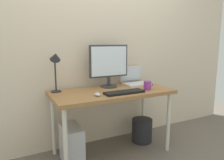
{
  "coord_description": "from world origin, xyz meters",
  "views": [
    {
      "loc": [
        -1.07,
        -2.11,
        1.29
      ],
      "look_at": [
        0.0,
        0.0,
        0.86
      ],
      "focal_mm": 34.87,
      "sensor_mm": 36.0,
      "label": 1
    }
  ],
  "objects": [
    {
      "name": "monitor",
      "position": [
        0.05,
        0.18,
        1.02
      ],
      "size": [
        0.49,
        0.2,
        0.5
      ],
      "color": "#333338",
      "rests_on": "desk"
    },
    {
      "name": "keyboard",
      "position": [
        0.06,
        -0.18,
        0.75
      ],
      "size": [
        0.44,
        0.14,
        0.02
      ],
      "primitive_type": "cube",
      "color": "black",
      "rests_on": "desk"
    },
    {
      "name": "laptop",
      "position": [
        0.43,
        0.21,
        0.8
      ],
      "size": [
        0.32,
        0.29,
        0.22
      ],
      "color": "silver",
      "rests_on": "desk"
    },
    {
      "name": "wastebasket",
      "position": [
        0.47,
        0.07,
        0.15
      ],
      "size": [
        0.26,
        0.26,
        0.3
      ],
      "primitive_type": "cylinder",
      "color": "#232328",
      "rests_on": "ground_plane"
    },
    {
      "name": "computer_tower",
      "position": [
        -0.49,
        -0.03,
        0.21
      ],
      "size": [
        0.18,
        0.36,
        0.42
      ],
      "primitive_type": "cube",
      "color": "#B2B2B7",
      "rests_on": "ground_plane"
    },
    {
      "name": "desk_lamp",
      "position": [
        -0.57,
        0.19,
        1.06
      ],
      "size": [
        0.11,
        0.16,
        0.45
      ],
      "color": "#232328",
      "rests_on": "desk"
    },
    {
      "name": "mouse",
      "position": [
        -0.24,
        -0.15,
        0.76
      ],
      "size": [
        0.06,
        0.09,
        0.03
      ],
      "primitive_type": "ellipsoid",
      "color": "silver",
      "rests_on": "desk"
    },
    {
      "name": "desk",
      "position": [
        0.0,
        0.0,
        0.67
      ],
      "size": [
        1.34,
        0.63,
        0.74
      ],
      "color": "olive",
      "rests_on": "ground_plane"
    },
    {
      "name": "ground_plane",
      "position": [
        0.0,
        0.0,
        0.0
      ],
      "size": [
        6.0,
        6.0,
        0.0
      ],
      "primitive_type": "plane",
      "color": "#665B51"
    },
    {
      "name": "coffee_mug",
      "position": [
        0.38,
        -0.14,
        0.79
      ],
      "size": [
        0.12,
        0.08,
        0.1
      ],
      "color": "purple",
      "rests_on": "desk"
    },
    {
      "name": "back_wall",
      "position": [
        0.0,
        0.38,
        1.3
      ],
      "size": [
        4.4,
        0.04,
        2.6
      ],
      "primitive_type": "cube",
      "color": "beige",
      "rests_on": "ground_plane"
    }
  ]
}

